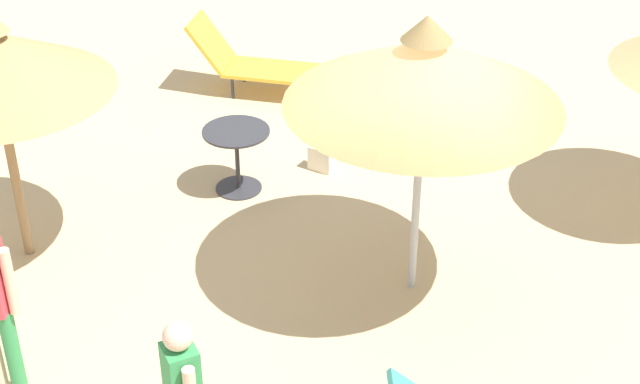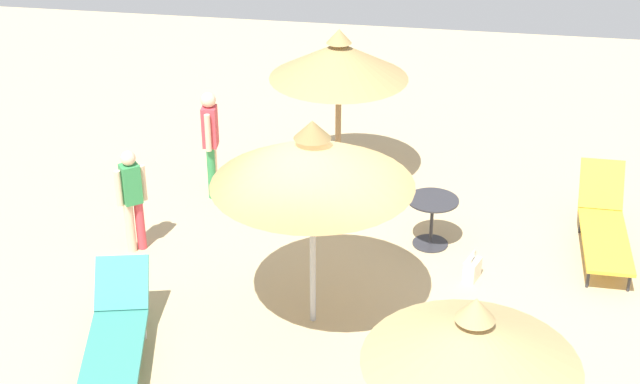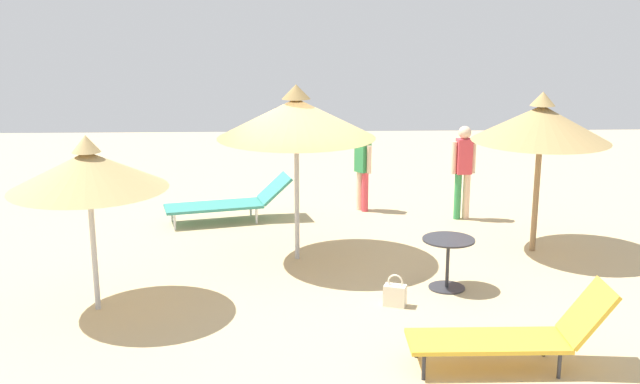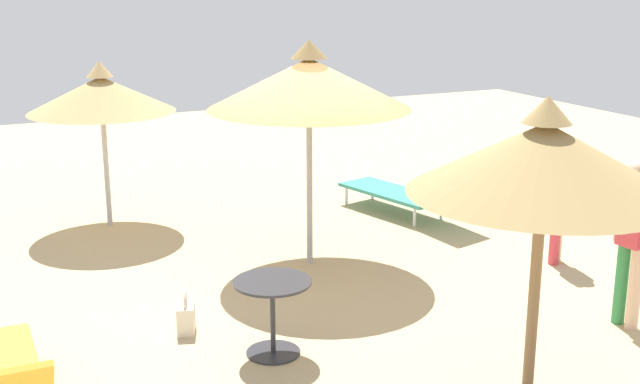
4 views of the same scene
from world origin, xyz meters
The scene contains 10 objects.
ground centered at (0.00, 0.00, -0.05)m, with size 24.00×24.00×0.10m, color tan.
parasol_umbrella_back centered at (-3.62, -0.47, 2.10)m, with size 2.17×2.17×2.60m.
parasol_umbrella_far_right centered at (2.90, 1.74, 1.89)m, with size 2.03×2.03×2.35m.
parasol_umbrella_far_left centered at (0.24, -0.20, 2.25)m, with size 2.43×2.43×2.76m.
lounge_chair_near_right centered at (-2.18, 3.58, 0.41)m, with size 2.23×0.65×0.97m.
lounge_chair_near_left centered at (1.45, -2.34, 0.38)m, with size 2.40×1.20×0.82m.
person_standing_center centered at (-2.84, -2.35, 1.01)m, with size 0.46×0.25×1.75m.
person_standing_front centered at (-1.04, -2.99, 0.87)m, with size 0.33×0.36×1.56m.
handbag centered at (-1.07, 1.77, 0.16)m, with size 0.33×0.26×0.45m.
side_table_round centered at (-1.89, 1.16, 0.51)m, with size 0.74×0.74×0.74m.
Camera 3 is at (0.26, 11.43, 4.05)m, focal length 43.34 mm.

